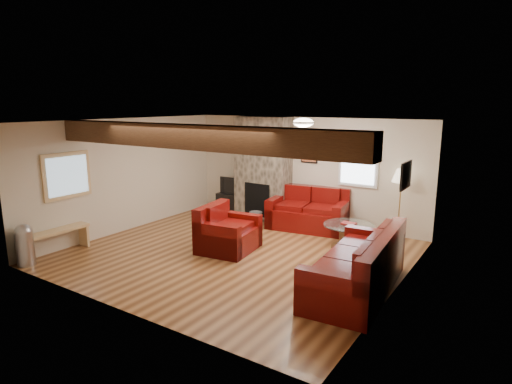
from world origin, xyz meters
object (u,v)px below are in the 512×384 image
loveseat (308,209)px  television (234,186)px  sofa_three (356,261)px  armchair_red (228,228)px  coffee_table (348,236)px  floor_lamp (401,179)px  tv_cabinet (234,203)px

loveseat → television: size_ratio=2.23×
sofa_three → armchair_red: bearing=-102.5°
coffee_table → television: size_ratio=1.27×
floor_lamp → loveseat: bearing=-170.7°
armchair_red → floor_lamp: floor_lamp is taller
sofa_three → television: (-4.38, 2.87, 0.24)m
sofa_three → tv_cabinet: size_ratio=2.52×
loveseat → floor_lamp: bearing=1.0°
tv_cabinet → floor_lamp: bearing=0.3°
television → floor_lamp: (4.24, 0.02, 0.58)m
loveseat → coffee_table: loveseat is taller
loveseat → floor_lamp: (1.95, 0.32, 0.82)m
coffee_table → television: 3.76m
armchair_red → floor_lamp: bearing=-53.7°
floor_lamp → tv_cabinet: bearing=-179.7°
sofa_three → coffee_table: size_ratio=2.42×
coffee_table → floor_lamp: (0.67, 1.10, 1.04)m
armchair_red → television: bearing=26.1°
sofa_three → loveseat: size_ratio=1.38×
sofa_three → loveseat: 3.31m
floor_lamp → sofa_three: bearing=-87.2°
sofa_three → floor_lamp: bearing=178.5°
loveseat → armchair_red: (-0.64, -2.17, -0.02)m
sofa_three → tv_cabinet: sofa_three is taller
tv_cabinet → sofa_three: bearing=-33.2°
loveseat → armchair_red: loveseat is taller
loveseat → television: bearing=164.2°
tv_cabinet → floor_lamp: 4.37m
sofa_three → coffee_table: (-0.81, 1.79, -0.22)m
tv_cabinet → coffee_table: bearing=-16.8°
armchair_red → coffee_table: size_ratio=1.10×
sofa_three → armchair_red: 2.75m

